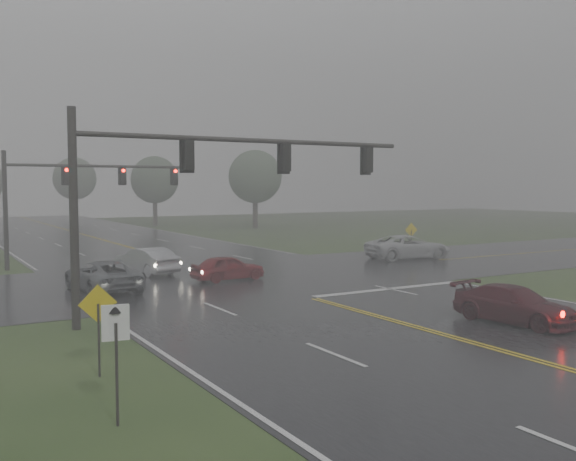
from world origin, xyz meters
TOP-DOWN VIEW (x-y plane):
  - main_road at (0.00, 20.00)m, footprint 18.00×160.00m
  - cross_street at (0.00, 22.00)m, footprint 120.00×14.00m
  - stop_bar at (4.50, 14.40)m, footprint 8.50×0.50m
  - sedan_maroon at (3.46, 6.24)m, footprint 2.45×4.75m
  - sedan_red at (-0.89, 20.88)m, footprint 3.93×1.76m
  - sedan_silver at (-3.77, 25.38)m, footprint 2.64×4.74m
  - car_grey at (-7.37, 20.76)m, footprint 2.80×5.32m
  - pickup_white at (13.71, 23.61)m, footprint 6.06×3.44m
  - signal_gantry_near at (-5.88, 13.26)m, footprint 13.98×0.33m
  - signal_gantry_far at (-6.66, 31.14)m, footprint 11.63×0.35m
  - sign_diamond_west at (-10.92, 7.36)m, footprint 1.00×0.08m
  - sign_arrow_white at (-11.46, 3.76)m, footprint 0.55×0.14m
  - sign_diamond_east at (14.76, 24.52)m, footprint 0.98×0.15m
  - tree_ne_a at (11.14, 67.33)m, footprint 5.83×5.83m
  - tree_e_near at (19.52, 56.71)m, footprint 6.16×6.16m
  - tree_n_far at (5.82, 86.90)m, footprint 6.14×6.14m

SIDE VIEW (x-z plane):
  - main_road at x=0.00m, z-range -0.01..0.01m
  - cross_street at x=0.00m, z-range -0.01..0.01m
  - stop_bar at x=4.50m, z-range 0.00..0.00m
  - sedan_maroon at x=3.46m, z-range -0.66..0.66m
  - sedan_red at x=-0.89m, z-range -0.66..0.66m
  - sedan_silver at x=-3.77m, z-range -0.74..0.74m
  - car_grey at x=-7.37m, z-range -0.71..0.71m
  - pickup_white at x=13.71m, z-range -0.80..0.80m
  - sign_diamond_east at x=14.76m, z-range 0.41..2.77m
  - sign_diamond_west at x=-10.92m, z-range 0.42..2.81m
  - sign_arrow_white at x=-11.46m, z-range 0.50..3.00m
  - signal_gantry_far at x=-6.66m, z-range 1.38..8.32m
  - signal_gantry_near at x=-5.88m, z-range 1.54..9.10m
  - tree_ne_a at x=11.14m, z-range 1.35..9.91m
  - tree_n_far at x=5.82m, z-range 1.42..10.44m
  - tree_e_near at x=19.52m, z-range 1.42..10.47m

